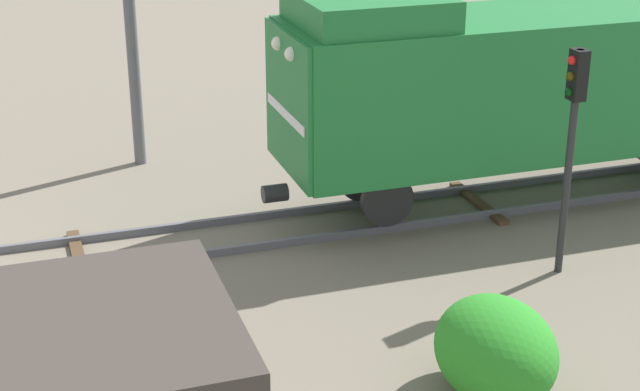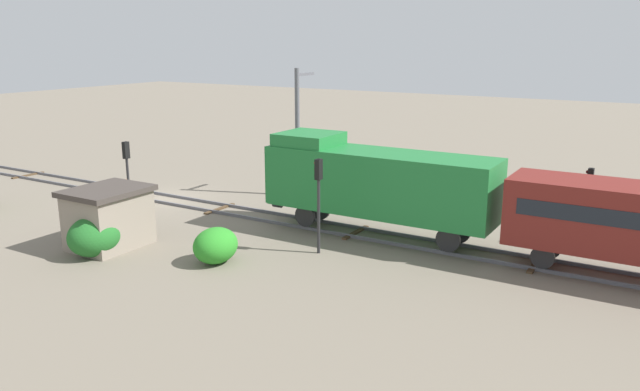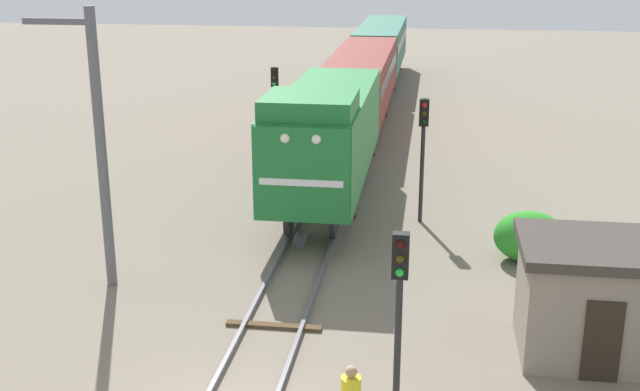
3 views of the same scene
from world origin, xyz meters
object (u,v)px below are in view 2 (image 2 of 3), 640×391
at_px(worker_near_track, 127,191).
at_px(traffic_signal_mid, 318,189).
at_px(relay_hut, 109,217).
at_px(locomotive, 375,180).
at_px(traffic_signal_near, 127,164).
at_px(catenary_mast, 298,129).
at_px(traffic_signal_far, 589,192).

bearing_deg(worker_near_track, traffic_signal_mid, 140.34).
bearing_deg(worker_near_track, relay_hut, 95.62).
distance_m(locomotive, traffic_signal_near, 13.52).
distance_m(traffic_signal_near, relay_hut, 5.64).
xyz_separation_m(catenary_mast, relay_hut, (12.56, -2.15, -2.66)).
height_order(catenary_mast, relay_hut, catenary_mast).
bearing_deg(traffic_signal_near, traffic_signal_mid, 89.05).
bearing_deg(traffic_signal_far, relay_hut, -59.20).
xyz_separation_m(traffic_signal_far, catenary_mast, (-1.46, -16.46, 1.49)).
distance_m(traffic_signal_mid, catenary_mast, 10.73).
bearing_deg(relay_hut, catenary_mast, 170.27).
bearing_deg(locomotive, relay_hut, -52.42).
bearing_deg(traffic_signal_far, traffic_signal_near, -72.82).
height_order(locomotive, relay_hut, locomotive).
height_order(traffic_signal_near, relay_hut, traffic_signal_near).
distance_m(traffic_signal_near, catenary_mast, 10.03).
bearing_deg(traffic_signal_mid, locomotive, 162.28).
relative_size(worker_near_track, relay_hut, 0.49).
height_order(traffic_signal_far, relay_hut, traffic_signal_far).
bearing_deg(relay_hut, worker_near_track, -139.10).
distance_m(locomotive, catenary_mast, 9.22).
relative_size(locomotive, traffic_signal_mid, 2.73).
bearing_deg(traffic_signal_far, locomotive, -67.91).
distance_m(locomotive, traffic_signal_mid, 3.57).
relative_size(traffic_signal_far, worker_near_track, 2.15).
xyz_separation_m(traffic_signal_mid, worker_near_track, (-1.00, -13.08, -1.95)).
distance_m(traffic_signal_far, worker_near_track, 23.86).
xyz_separation_m(traffic_signal_near, traffic_signal_far, (-6.80, 22.00, -0.21)).
height_order(worker_near_track, relay_hut, relay_hut).
relative_size(locomotive, worker_near_track, 6.82).
relative_size(traffic_signal_mid, catenary_mast, 0.56).
bearing_deg(traffic_signal_near, worker_near_track, -127.71).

